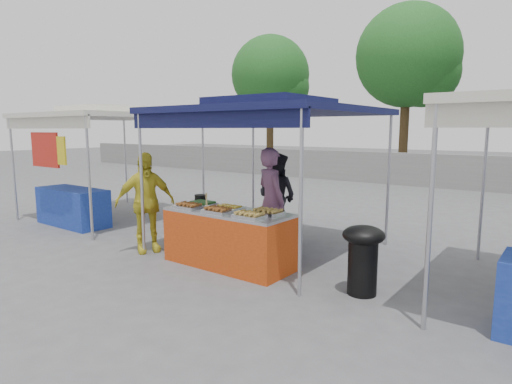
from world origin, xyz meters
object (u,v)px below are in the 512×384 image
Objects in this scene: vendor_woman at (271,201)px; helper_man at (277,197)px; wok_burner at (363,254)px; vendor_table at (228,238)px; cooking_pot at (201,198)px; customer_person at (145,202)px.

vendor_woman reaches higher than helper_man.
vendor_woman is (-1.98, 0.83, 0.36)m from wok_burner.
helper_man is at bearing 147.67° from wok_burner.
wok_burner is at bearing 150.08° from helper_man.
vendor_table is 1.05m from cooking_pot.
cooking_pot is at bearing 159.80° from vendor_table.
cooking_pot reaches higher than wok_burner.
cooking_pot is 0.12× the size of customer_person.
cooking_pot is at bearing -25.84° from customer_person.
helper_man is (-0.25, 1.67, 0.39)m from vendor_table.
vendor_table is 2.25× the size of wok_burner.
wok_burner is 0.53× the size of customer_person.
vendor_woman is at bearing 158.21° from wok_burner.
cooking_pot is 1.49m from helper_man.
vendor_woman is 1.08× the size of helper_man.
helper_man reaches higher than cooking_pot.
helper_man reaches higher than vendor_table.
cooking_pot is 1.18m from vendor_woman.
vendor_woman reaches higher than wok_burner.
vendor_table is 1.73m from helper_man.
vendor_woman is 0.80m from helper_man.
helper_man is (-2.34, 1.54, 0.29)m from wok_burner.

